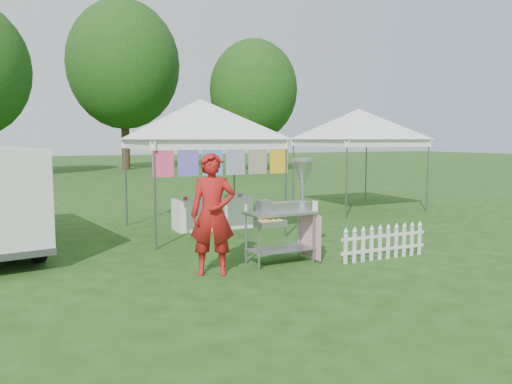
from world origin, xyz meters
TOP-DOWN VIEW (x-y plane):
  - ground at (0.00, 0.00)m, footprint 120.00×120.00m
  - canopy_main at (0.00, 3.49)m, footprint 4.24×4.24m
  - canopy_right at (5.50, 5.00)m, footprint 4.24×4.24m
  - tree_mid at (3.00, 28.00)m, footprint 7.60×7.60m
  - tree_right at (10.00, 22.00)m, footprint 5.60×5.60m
  - donut_cart at (0.40, 0.08)m, footprint 1.27×0.91m
  - vendor at (-1.06, -0.09)m, footprint 0.81×0.68m
  - picket_fence at (1.99, -0.46)m, footprint 1.80×0.04m
  - display_table at (0.35, 3.72)m, footprint 1.80×0.70m

SIDE VIEW (x-z plane):
  - ground at x=0.00m, z-range 0.00..0.00m
  - picket_fence at x=1.99m, z-range 0.01..0.57m
  - display_table at x=0.35m, z-range 0.00..0.72m
  - vendor at x=-1.06m, z-range 0.00..1.90m
  - donut_cart at x=0.40m, z-range 0.16..1.93m
  - canopy_main at x=0.00m, z-range 1.26..4.71m
  - canopy_right at x=5.50m, z-range 1.27..4.72m
  - tree_right at x=10.00m, z-range 0.97..9.39m
  - tree_mid at x=3.00m, z-range 1.38..12.90m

